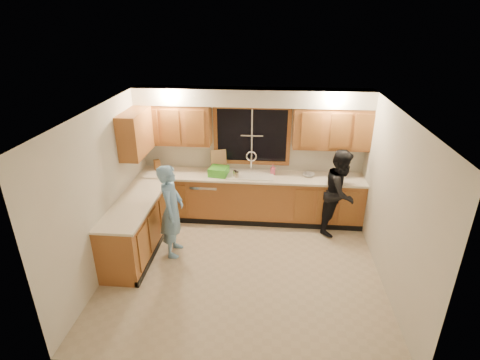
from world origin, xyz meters
name	(u,v)px	position (x,y,z in m)	size (l,w,h in m)	color
floor	(243,268)	(0.00, 0.00, 0.00)	(4.20, 4.20, 0.00)	#C0AF93
ceiling	(244,112)	(0.00, 0.00, 2.50)	(4.20, 4.20, 0.00)	white
wall_back	(252,153)	(0.00, 1.90, 1.25)	(4.20, 4.20, 0.00)	silver
wall_left	(103,192)	(-2.10, 0.00, 1.25)	(3.80, 3.80, 0.00)	silver
wall_right	(393,204)	(2.10, 0.00, 1.25)	(3.80, 3.80, 0.00)	silver
base_cabinets_back	(250,198)	(0.00, 1.60, 0.44)	(4.20, 0.60, 0.88)	#A5622F
base_cabinets_left	(137,227)	(-1.80, 0.35, 0.44)	(0.60, 1.90, 0.88)	#A5622F
countertop_back	(250,176)	(0.00, 1.58, 0.90)	(4.20, 0.63, 0.04)	#F2E4CB
countertop_left	(135,203)	(-1.79, 0.35, 0.90)	(0.63, 1.90, 0.04)	#F2E4CB
upper_cabinets_left	(174,124)	(-1.43, 1.73, 1.83)	(1.35, 0.33, 0.75)	#A5622F
upper_cabinets_right	(332,128)	(1.43, 1.73, 1.83)	(1.35, 0.33, 0.75)	#A5622F
upper_cabinets_return	(136,133)	(-1.94, 1.12, 1.83)	(0.33, 0.90, 0.75)	#A5622F
soffit	(252,97)	(0.00, 1.72, 2.35)	(4.20, 0.35, 0.30)	silver
window_frame	(252,136)	(0.00, 1.89, 1.60)	(1.44, 0.03, 1.14)	black
sink	(250,178)	(0.00, 1.60, 0.86)	(0.86, 0.52, 0.57)	white
dishwasher	(207,198)	(-0.85, 1.59, 0.41)	(0.60, 0.56, 0.82)	silver
stove	(124,246)	(-1.80, -0.22, 0.45)	(0.58, 0.75, 0.90)	silver
man	(172,211)	(-1.19, 0.34, 0.79)	(0.57, 0.38, 1.57)	#6FA1D1
woman	(340,192)	(1.62, 1.30, 0.78)	(0.76, 0.59, 1.57)	black
knife_block	(157,165)	(-1.81, 1.72, 1.02)	(0.11, 0.09, 0.20)	#9E602B
cutting_board	(219,160)	(-0.62, 1.80, 1.12)	(0.30, 0.02, 0.40)	tan
dish_crate	(219,171)	(-0.59, 1.55, 1.00)	(0.33, 0.31, 0.16)	green
soap_bottle	(273,169)	(0.41, 1.68, 1.02)	(0.09, 0.09, 0.19)	#EC5A7C
bowl	(308,175)	(1.07, 1.65, 0.95)	(0.21, 0.21, 0.05)	silver
can_left	(235,174)	(-0.28, 1.48, 0.98)	(0.07, 0.07, 0.13)	#BAAC8F
can_right	(237,175)	(-0.24, 1.42, 0.99)	(0.07, 0.07, 0.13)	#BAAC8F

